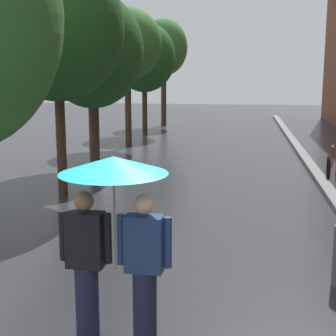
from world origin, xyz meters
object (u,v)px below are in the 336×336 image
at_px(street_tree_1, 57,27).
at_px(street_tree_4, 144,57).
at_px(couple_under_umbrella, 114,218).
at_px(street_tree_2, 92,51).
at_px(street_tree_3, 127,44).
at_px(street_tree_5, 164,48).

distance_m(street_tree_1, street_tree_4, 11.77).
relative_size(street_tree_1, couple_under_umbrella, 2.72).
distance_m(street_tree_2, couple_under_umbrella, 10.24).
distance_m(street_tree_1, street_tree_3, 7.96).
xyz_separation_m(street_tree_1, couple_under_umbrella, (2.84, -6.19, -2.48)).
relative_size(street_tree_1, street_tree_5, 0.99).
bearing_deg(street_tree_3, couple_under_umbrella, -77.93).
xyz_separation_m(street_tree_2, street_tree_4, (-0.07, 8.40, 0.01)).
bearing_deg(couple_under_umbrella, street_tree_2, 107.62).
distance_m(street_tree_2, street_tree_5, 12.35).
distance_m(street_tree_4, street_tree_5, 3.98).
height_order(street_tree_1, street_tree_2, street_tree_1).
xyz_separation_m(street_tree_2, couple_under_umbrella, (3.04, -9.56, -2.09)).
bearing_deg(couple_under_umbrella, street_tree_1, 114.61).
relative_size(street_tree_2, couple_under_umbrella, 2.54).
height_order(street_tree_1, street_tree_5, street_tree_5).
relative_size(street_tree_2, street_tree_4, 1.02).
height_order(street_tree_4, couple_under_umbrella, street_tree_4).
xyz_separation_m(street_tree_2, street_tree_5, (0.21, 12.33, 0.60)).
relative_size(street_tree_3, street_tree_4, 1.04).
distance_m(street_tree_1, couple_under_umbrella, 7.25).
height_order(street_tree_1, street_tree_3, street_tree_1).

